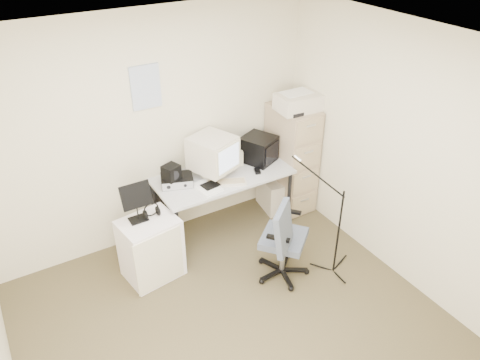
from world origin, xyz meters
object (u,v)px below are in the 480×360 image
filing_cabinet (291,158)px  desk (223,202)px  office_chair (284,237)px  side_cart (151,248)px

filing_cabinet → desk: filing_cabinet is taller
filing_cabinet → desk: (-0.95, -0.03, -0.29)m
filing_cabinet → office_chair: 1.31m
filing_cabinet → office_chair: bearing=-128.9°
filing_cabinet → office_chair: filing_cabinet is taller
filing_cabinet → desk: bearing=-178.2°
desk → side_cart: desk is taller
side_cart → desk: bearing=8.4°
desk → filing_cabinet: bearing=1.8°
filing_cabinet → side_cart: 2.00m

